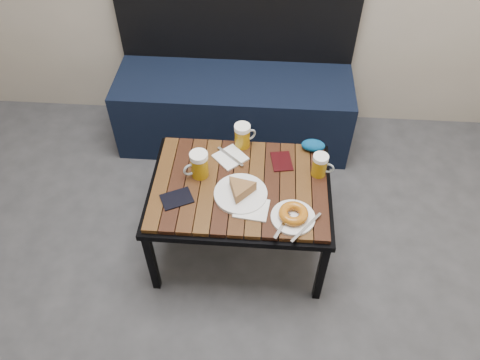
# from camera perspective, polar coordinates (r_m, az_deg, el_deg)

# --- Properties ---
(bench) EXTENTS (1.40, 0.50, 0.95)m
(bench) POSITION_cam_1_polar(r_m,az_deg,el_deg) (2.92, -0.70, 9.58)
(bench) COLOR black
(bench) RESTS_ON ground
(cafe_table) EXTENTS (0.84, 0.62, 0.47)m
(cafe_table) POSITION_cam_1_polar(r_m,az_deg,el_deg) (2.17, 0.00, -1.29)
(cafe_table) COLOR black
(cafe_table) RESTS_ON ground
(beer_mug_left) EXTENTS (0.13, 0.11, 0.13)m
(beer_mug_left) POSITION_cam_1_polar(r_m,az_deg,el_deg) (2.14, -5.04, 1.87)
(beer_mug_left) COLOR #A1740D
(beer_mug_left) RESTS_ON cafe_table
(beer_mug_centre) EXTENTS (0.12, 0.10, 0.13)m
(beer_mug_centre) POSITION_cam_1_polar(r_m,az_deg,el_deg) (2.28, 0.34, 5.43)
(beer_mug_centre) COLOR #A1740D
(beer_mug_centre) RESTS_ON cafe_table
(beer_mug_right) EXTENTS (0.11, 0.08, 0.12)m
(beer_mug_right) POSITION_cam_1_polar(r_m,az_deg,el_deg) (2.18, 9.74, 1.80)
(beer_mug_right) COLOR #A1740D
(beer_mug_right) RESTS_ON cafe_table
(plate_pie) EXTENTS (0.24, 0.24, 0.07)m
(plate_pie) POSITION_cam_1_polar(r_m,az_deg,el_deg) (2.08, 0.07, -1.36)
(plate_pie) COLOR white
(plate_pie) RESTS_ON cafe_table
(plate_bagel) EXTENTS (0.22, 0.23, 0.05)m
(plate_bagel) POSITION_cam_1_polar(r_m,az_deg,el_deg) (2.01, 6.51, -4.31)
(plate_bagel) COLOR white
(plate_bagel) RESTS_ON cafe_table
(napkin_left) EXTENTS (0.19, 0.19, 0.01)m
(napkin_left) POSITION_cam_1_polar(r_m,az_deg,el_deg) (2.26, -1.19, 2.79)
(napkin_left) COLOR white
(napkin_left) RESTS_ON cafe_table
(napkin_right) EXTENTS (0.16, 0.14, 0.01)m
(napkin_right) POSITION_cam_1_polar(r_m,az_deg,el_deg) (2.04, 1.41, -3.52)
(napkin_right) COLOR white
(napkin_right) RESTS_ON cafe_table
(passport_navy) EXTENTS (0.16, 0.15, 0.01)m
(passport_navy) POSITION_cam_1_polar(r_m,az_deg,el_deg) (2.10, -7.71, -2.26)
(passport_navy) COLOR black
(passport_navy) RESTS_ON cafe_table
(passport_burgundy) EXTENTS (0.11, 0.14, 0.01)m
(passport_burgundy) POSITION_cam_1_polar(r_m,az_deg,el_deg) (2.25, 5.10, 2.29)
(passport_burgundy) COLOR black
(passport_burgundy) RESTS_ON cafe_table
(knit_pouch) EXTENTS (0.12, 0.08, 0.05)m
(knit_pouch) POSITION_cam_1_polar(r_m,az_deg,el_deg) (2.31, 8.91, 4.19)
(knit_pouch) COLOR navy
(knit_pouch) RESTS_ON cafe_table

